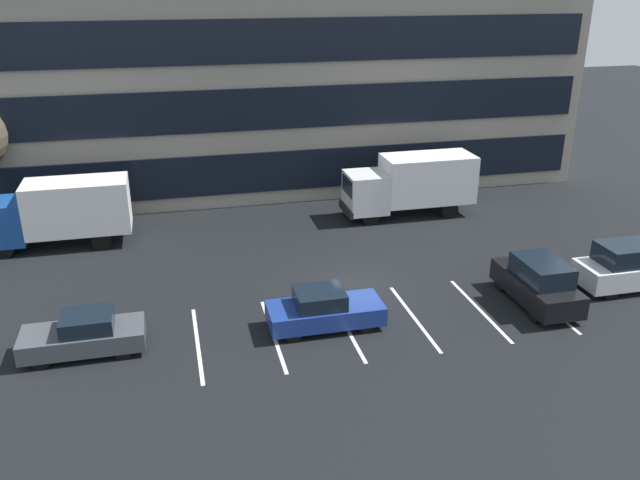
% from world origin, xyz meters
% --- Properties ---
extents(ground_plane, '(120.00, 120.00, 0.00)m').
position_xyz_m(ground_plane, '(0.00, 0.00, 0.00)').
color(ground_plane, black).
extents(office_building, '(35.37, 13.24, 21.60)m').
position_xyz_m(office_building, '(0.00, 17.95, 10.80)').
color(office_building, gray).
rests_on(office_building, ground_plane).
extents(lot_markings, '(14.14, 5.40, 0.01)m').
position_xyz_m(lot_markings, '(-0.00, -3.34, 0.00)').
color(lot_markings, silver).
rests_on(lot_markings, ground_plane).
extents(box_truck_white, '(7.21, 2.39, 3.34)m').
position_xyz_m(box_truck_white, '(5.46, 7.81, 1.88)').
color(box_truck_white, white).
rests_on(box_truck_white, ground_plane).
extents(box_truck_blue, '(7.07, 2.34, 3.28)m').
position_xyz_m(box_truck_blue, '(-12.81, 7.62, 1.85)').
color(box_truck_blue, '#194799').
rests_on(box_truck_blue, ground_plane).
extents(suv_white, '(4.48, 1.90, 2.02)m').
position_xyz_m(suv_white, '(11.20, -2.96, 0.98)').
color(suv_white, white).
rests_on(suv_white, ground_plane).
extents(sedan_charcoal, '(4.24, 1.77, 1.52)m').
position_xyz_m(sedan_charcoal, '(-10.88, -2.98, 0.72)').
color(sedan_charcoal, '#474C51').
rests_on(sedan_charcoal, ground_plane).
extents(suv_black, '(1.86, 4.38, 1.98)m').
position_xyz_m(suv_black, '(6.64, -3.40, 0.96)').
color(suv_black, black).
rests_on(suv_black, ground_plane).
extents(sedan_navy, '(4.36, 1.83, 1.56)m').
position_xyz_m(sedan_navy, '(-2.22, -3.21, 0.74)').
color(sedan_navy, navy).
rests_on(sedan_navy, ground_plane).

